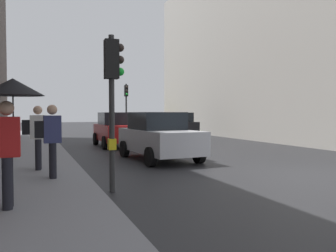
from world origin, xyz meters
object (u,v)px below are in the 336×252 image
(traffic_light_near_left, at_px, (113,84))
(car_red_sedan, at_px, (117,129))
(pedestrian_with_black_backpack, at_px, (36,134))
(car_silver_hatchback, at_px, (159,136))
(pedestrian_with_grey_backpack, at_px, (50,137))
(traffic_light_far_median, at_px, (126,100))
(car_dark_suv, at_px, (177,125))
(car_yellow_taxi, at_px, (141,122))
(pedestrian_with_umbrella, at_px, (11,106))

(traffic_light_near_left, distance_m, car_red_sedan, 10.66)
(traffic_light_near_left, bearing_deg, pedestrian_with_black_backpack, 118.86)
(car_silver_hatchback, distance_m, pedestrian_with_grey_backpack, 5.09)
(traffic_light_near_left, distance_m, pedestrian_with_black_backpack, 3.39)
(traffic_light_near_left, height_order, pedestrian_with_black_backpack, traffic_light_near_left)
(pedestrian_with_black_backpack, bearing_deg, car_silver_hatchback, 22.56)
(car_red_sedan, bearing_deg, pedestrian_with_black_backpack, -118.23)
(traffic_light_far_median, bearing_deg, pedestrian_with_black_backpack, -113.29)
(traffic_light_near_left, bearing_deg, car_red_sedan, 76.38)
(car_dark_suv, bearing_deg, traffic_light_near_left, -117.68)
(traffic_light_near_left, relative_size, car_yellow_taxi, 0.80)
(traffic_light_far_median, distance_m, car_silver_hatchback, 13.70)
(pedestrian_with_black_backpack, bearing_deg, car_yellow_taxi, 66.02)
(traffic_light_far_median, relative_size, car_silver_hatchback, 0.91)
(car_yellow_taxi, distance_m, pedestrian_with_black_backpack, 23.97)
(pedestrian_with_black_backpack, bearing_deg, traffic_light_near_left, -61.14)
(traffic_light_far_median, xyz_separation_m, car_yellow_taxi, (3.22, 6.75, -1.82))
(car_yellow_taxi, bearing_deg, pedestrian_with_grey_backpack, -112.01)
(car_silver_hatchback, xyz_separation_m, pedestrian_with_umbrella, (-4.66, -5.75, 0.96))
(traffic_light_near_left, height_order, car_yellow_taxi, traffic_light_near_left)
(traffic_light_far_median, xyz_separation_m, pedestrian_with_black_backpack, (-6.52, -15.15, -1.53))
(car_red_sedan, distance_m, car_yellow_taxi, 15.51)
(car_yellow_taxi, height_order, pedestrian_with_grey_backpack, pedestrian_with_grey_backpack)
(traffic_light_far_median, distance_m, pedestrian_with_black_backpack, 16.56)
(car_dark_suv, height_order, car_silver_hatchback, same)
(car_yellow_taxi, relative_size, pedestrian_with_black_backpack, 2.40)
(pedestrian_with_grey_backpack, bearing_deg, pedestrian_with_umbrella, -106.01)
(traffic_light_near_left, bearing_deg, car_yellow_taxi, 71.60)
(traffic_light_near_left, height_order, car_red_sedan, traffic_light_near_left)
(pedestrian_with_umbrella, height_order, pedestrian_with_black_backpack, pedestrian_with_umbrella)
(car_red_sedan, bearing_deg, traffic_light_near_left, -103.62)
(car_yellow_taxi, xyz_separation_m, pedestrian_with_umbrella, (-10.17, -25.89, 0.96))
(car_yellow_taxi, height_order, pedestrian_with_black_backpack, pedestrian_with_black_backpack)
(traffic_light_near_left, bearing_deg, car_dark_suv, 62.32)
(car_red_sedan, xyz_separation_m, pedestrian_with_black_backpack, (-4.02, -7.48, 0.29))
(pedestrian_with_grey_backpack, bearing_deg, car_dark_suv, 56.55)
(car_dark_suv, height_order, pedestrian_with_umbrella, pedestrian_with_umbrella)
(car_dark_suv, xyz_separation_m, pedestrian_with_black_backpack, (-9.66, -12.72, 0.29))
(traffic_light_near_left, bearing_deg, traffic_light_far_median, 74.45)
(traffic_light_near_left, xyz_separation_m, pedestrian_with_black_backpack, (-1.53, 2.78, -1.19))
(car_dark_suv, xyz_separation_m, pedestrian_with_umbrella, (-10.09, -16.72, 0.96))
(pedestrian_with_umbrella, relative_size, pedestrian_with_grey_backpack, 1.21)
(traffic_light_far_median, distance_m, car_yellow_taxi, 7.70)
(car_silver_hatchback, height_order, pedestrian_with_black_backpack, pedestrian_with_black_backpack)
(traffic_light_near_left, relative_size, car_silver_hatchback, 0.79)
(traffic_light_far_median, bearing_deg, car_silver_hatchback, -99.68)
(car_yellow_taxi, xyz_separation_m, pedestrian_with_grey_backpack, (-9.44, -23.35, 0.29))
(car_dark_suv, bearing_deg, car_red_sedan, -137.14)
(car_silver_hatchback, bearing_deg, traffic_light_near_left, -120.78)
(traffic_light_near_left, height_order, traffic_light_far_median, traffic_light_far_median)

